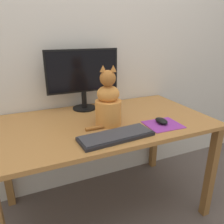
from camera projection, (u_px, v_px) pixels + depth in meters
ground_plane at (105, 208)px, 1.62m from camera, size 12.00×12.00×0.00m
wall_back at (82, 29)px, 1.54m from camera, size 7.00×0.04×2.50m
desk at (104, 133)px, 1.42m from camera, size 1.35×0.74×0.70m
monitor at (83, 75)px, 1.52m from camera, size 0.51×0.17×0.42m
keyboard at (116, 136)px, 1.16m from camera, size 0.41×0.17×0.02m
mousepad_right at (163, 125)px, 1.32m from camera, size 0.21×0.19×0.00m
computer_mouse_right at (161, 121)px, 1.33m from camera, size 0.06×0.10×0.03m
cat at (108, 103)px, 1.29m from camera, size 0.26×0.20×0.36m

